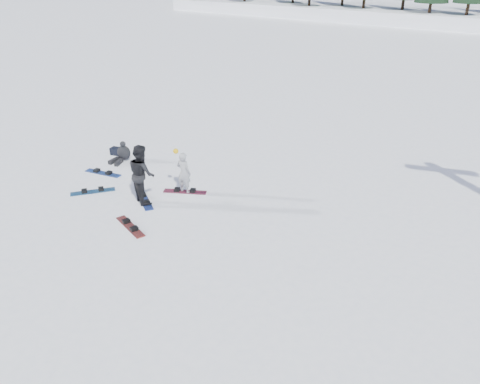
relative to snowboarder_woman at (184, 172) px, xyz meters
The scene contains 10 objects.
ground 1.97m from the snowboarder_woman, 50.61° to the right, with size 420.00×420.00×0.00m, color white.
snowboarder_woman is the anchor object (origin of this frame).
snowboarder_man 1.45m from the snowboarder_woman, 118.30° to the right, with size 0.96×0.75×1.98m, color black.
seated_rider 3.99m from the snowboarder_woman, 169.81° to the left, with size 0.68×1.01×0.80m.
gear_bag 4.74m from the snowboarder_woman, 168.31° to the left, with size 0.45×0.30×0.30m, color black.
snowboard_woman 0.74m from the snowboarder_woman, 30.96° to the left, with size 1.50×0.28×0.03m, color maroon.
snowboard_man 1.61m from the snowboarder_woman, 118.30° to the right, with size 1.50×0.28×0.03m, color navy.
snowboard_loose_a 3.29m from the snowboarder_woman, 144.47° to the right, with size 1.50×0.28×0.03m, color #185287.
snowboard_loose_c 3.69m from the snowboarder_woman, 169.98° to the right, with size 1.50×0.28×0.03m, color #1B3F97.
snowboard_loose_b 2.84m from the snowboarder_woman, 85.08° to the right, with size 1.50×0.28×0.03m, color maroon.
Camera 1 is at (8.87, -9.27, 7.30)m, focal length 35.00 mm.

